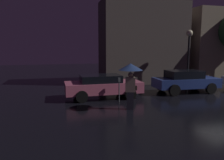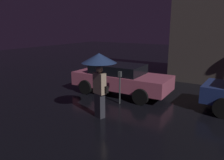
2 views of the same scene
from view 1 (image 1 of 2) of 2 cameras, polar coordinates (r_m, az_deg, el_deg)
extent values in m
plane|color=black|center=(15.14, 26.64, -3.73)|extent=(60.00, 60.00, 0.00)
cube|color=#564C47|center=(19.06, 8.13, 9.60)|extent=(7.19, 3.00, 6.76)
cube|color=#DB6684|center=(12.94, -2.26, -1.86)|extent=(4.48, 1.81, 0.62)
cube|color=black|center=(12.82, -3.05, 0.40)|extent=(2.33, 1.58, 0.42)
cylinder|color=black|center=(14.19, 2.46, -2.23)|extent=(0.66, 0.22, 0.66)
cylinder|color=black|center=(12.53, 4.83, -3.67)|extent=(0.66, 0.22, 0.66)
cylinder|color=black|center=(13.65, -8.73, -2.74)|extent=(0.66, 0.22, 0.66)
cylinder|color=black|center=(11.92, -7.87, -4.34)|extent=(0.66, 0.22, 0.66)
cube|color=navy|center=(15.32, 18.73, -0.61)|extent=(4.30, 1.84, 0.62)
cube|color=black|center=(15.16, 18.29, 1.45)|extent=(2.26, 1.56, 0.50)
cylinder|color=black|center=(16.79, 20.88, -1.03)|extent=(0.71, 0.22, 0.71)
cylinder|color=black|center=(15.47, 24.45, -1.99)|extent=(0.71, 0.22, 0.71)
cylinder|color=black|center=(15.43, 12.88, -1.48)|extent=(0.71, 0.22, 0.71)
cylinder|color=black|center=(13.99, 16.02, -2.60)|extent=(0.71, 0.22, 0.71)
cube|color=#383842|center=(10.56, 4.74, -5.41)|extent=(0.37, 0.30, 0.86)
cube|color=#D1B293|center=(10.40, 4.80, -1.20)|extent=(0.51, 0.34, 0.71)
sphere|color=tan|center=(10.33, 4.83, 1.39)|extent=(0.23, 0.23, 0.23)
cylinder|color=black|center=(10.36, 4.81, 0.29)|extent=(0.02, 0.02, 0.83)
cone|color=navy|center=(10.29, 4.85, 3.46)|extent=(1.15, 1.15, 0.32)
cube|color=black|center=(10.51, 6.10, -2.10)|extent=(0.18, 0.14, 0.22)
cylinder|color=#4C5154|center=(11.94, 1.86, -3.13)|extent=(0.06, 0.06, 1.12)
cube|color=#4C5154|center=(11.83, 1.88, 0.04)|extent=(0.12, 0.10, 0.22)
cylinder|color=black|center=(17.85, 19.24, 4.56)|extent=(0.14, 0.14, 3.80)
sphere|color=#F9EAB7|center=(17.86, 19.58, 11.45)|extent=(0.51, 0.51, 0.51)
camera|label=2|loc=(8.39, 48.22, 6.45)|focal=35.00mm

